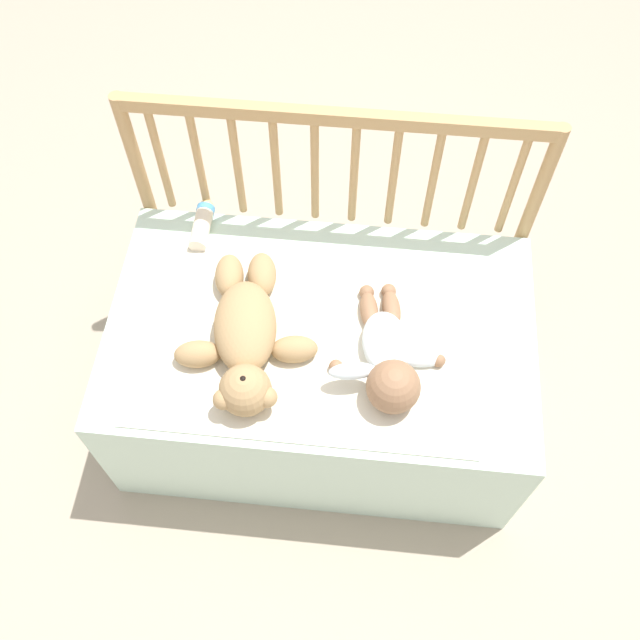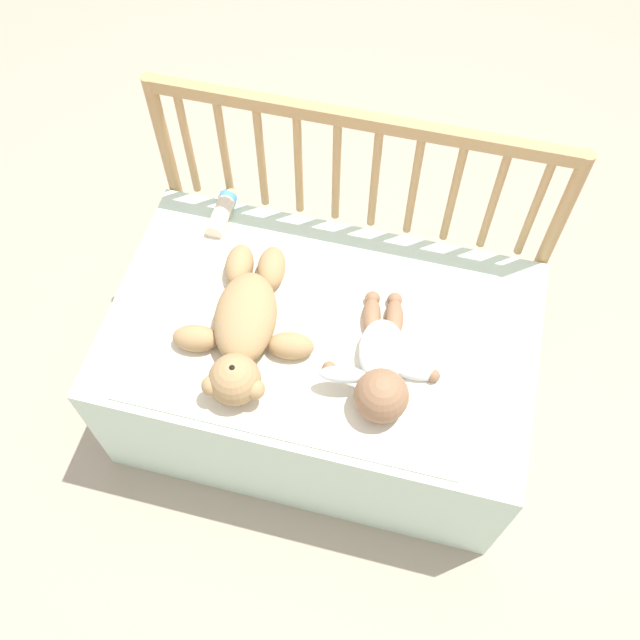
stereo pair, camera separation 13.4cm
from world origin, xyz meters
TOP-DOWN VIEW (x-y plane):
  - ground_plane at (0.00, 0.00)m, footprint 12.00×12.00m
  - crib_mattress at (0.00, 0.00)m, footprint 1.10×0.68m
  - crib_rail at (0.00, 0.37)m, footprint 1.10×0.04m
  - blanket at (-0.03, -0.05)m, footprint 0.86×0.55m
  - teddy_bear at (-0.18, -0.08)m, footprint 0.36×0.48m
  - baby at (0.18, -0.10)m, footprint 0.29×0.38m
  - baby_bottle at (-0.36, 0.29)m, footprint 0.05×0.16m

SIDE VIEW (x-z plane):
  - ground_plane at x=0.00m, z-range 0.00..0.00m
  - crib_mattress at x=0.00m, z-range 0.00..0.45m
  - blanket at x=-0.03m, z-range 0.45..0.46m
  - baby_bottle at x=-0.36m, z-range 0.45..0.50m
  - baby at x=0.18m, z-range 0.43..0.56m
  - teddy_bear at x=-0.18m, z-range 0.44..0.57m
  - crib_rail at x=0.00m, z-range 0.17..1.00m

